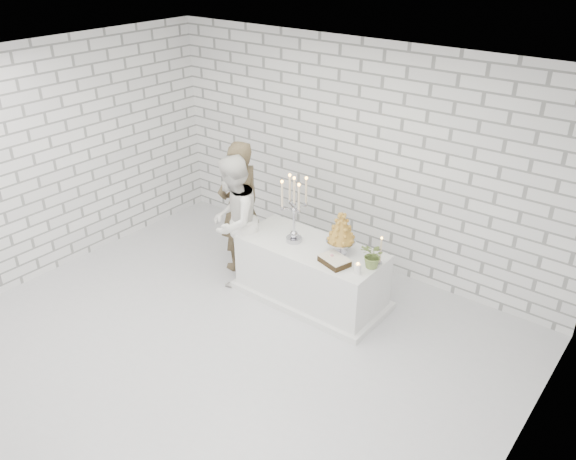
# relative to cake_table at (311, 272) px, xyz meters

# --- Properties ---
(ground) EXTENTS (6.00, 5.00, 0.01)m
(ground) POSITION_rel_cake_table_xyz_m (-0.18, -1.30, -0.38)
(ground) COLOR silver
(ground) RESTS_ON ground
(ceiling) EXTENTS (6.00, 5.00, 0.01)m
(ceiling) POSITION_rel_cake_table_xyz_m (-0.18, -1.30, 2.62)
(ceiling) COLOR white
(ceiling) RESTS_ON ground
(wall_back) EXTENTS (6.00, 0.01, 3.00)m
(wall_back) POSITION_rel_cake_table_xyz_m (-0.18, 1.20, 1.12)
(wall_back) COLOR white
(wall_back) RESTS_ON ground
(wall_left) EXTENTS (0.01, 5.00, 3.00)m
(wall_left) POSITION_rel_cake_table_xyz_m (-3.18, -1.30, 1.12)
(wall_left) COLOR white
(wall_left) RESTS_ON ground
(wall_right) EXTENTS (0.01, 5.00, 3.00)m
(wall_right) POSITION_rel_cake_table_xyz_m (2.82, -1.30, 1.12)
(wall_right) COLOR white
(wall_right) RESTS_ON ground
(cake_table) EXTENTS (1.80, 0.80, 0.75)m
(cake_table) POSITION_rel_cake_table_xyz_m (0.00, 0.00, 0.00)
(cake_table) COLOR white
(cake_table) RESTS_ON ground
(groom) EXTENTS (0.53, 0.72, 1.80)m
(groom) POSITION_rel_cake_table_xyz_m (-1.21, 0.05, 0.52)
(groom) COLOR #413422
(groom) RESTS_ON ground
(bride) EXTENTS (0.91, 1.02, 1.72)m
(bride) POSITION_rel_cake_table_xyz_m (-1.04, -0.26, 0.49)
(bride) COLOR white
(bride) RESTS_ON ground
(candelabra) EXTENTS (0.41, 0.41, 0.85)m
(candelabra) POSITION_rel_cake_table_xyz_m (-0.24, -0.04, 0.80)
(candelabra) COLOR #AAA9B4
(candelabra) RESTS_ON cake_table
(croquembouche) EXTENTS (0.44, 0.44, 0.55)m
(croquembouche) POSITION_rel_cake_table_xyz_m (0.37, 0.07, 0.65)
(croquembouche) COLOR olive
(croquembouche) RESTS_ON cake_table
(chocolate_cake) EXTENTS (0.39, 0.32, 0.08)m
(chocolate_cake) POSITION_rel_cake_table_xyz_m (0.45, -0.18, 0.42)
(chocolate_cake) COLOR black
(chocolate_cake) RESTS_ON cake_table
(pillar_candle) EXTENTS (0.09, 0.09, 0.12)m
(pillar_candle) POSITION_rel_cake_table_xyz_m (0.77, -0.19, 0.44)
(pillar_candle) COLOR white
(pillar_candle) RESTS_ON cake_table
(extra_taper) EXTENTS (0.08, 0.08, 0.32)m
(extra_taper) POSITION_rel_cake_table_xyz_m (0.85, 0.15, 0.54)
(extra_taper) COLOR beige
(extra_taper) RESTS_ON cake_table
(flowers) EXTENTS (0.33, 0.30, 0.31)m
(flowers) POSITION_rel_cake_table_xyz_m (0.83, 0.02, 0.53)
(flowers) COLOR #507932
(flowers) RESTS_ON cake_table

